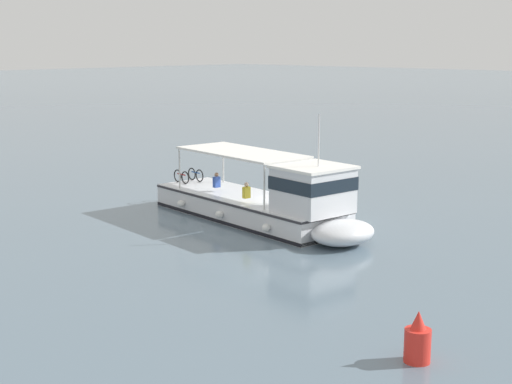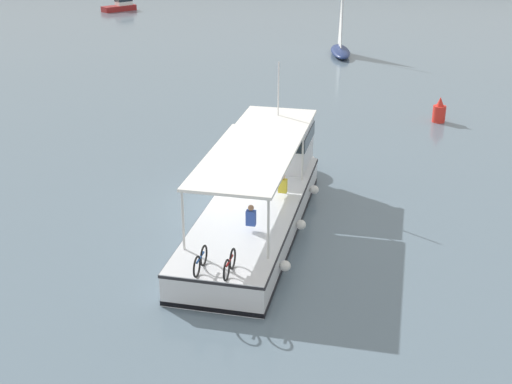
{
  "view_description": "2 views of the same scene",
  "coord_description": "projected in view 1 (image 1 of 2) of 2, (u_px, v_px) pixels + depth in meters",
  "views": [
    {
      "loc": [
        25.96,
        22.1,
        8.16
      ],
      "look_at": [
        1.09,
        -1.39,
        1.4
      ],
      "focal_mm": 52.65,
      "sensor_mm": 36.0,
      "label": 1
    },
    {
      "loc": [
        3.47,
        -24.62,
        11.47
      ],
      "look_at": [
        1.09,
        -1.39,
        1.4
      ],
      "focal_mm": 48.58,
      "sensor_mm": 36.0,
      "label": 2
    }
  ],
  "objects": [
    {
      "name": "channel_buoy",
      "position": [
        418.0,
        341.0,
        19.5
      ],
      "size": [
        0.7,
        0.7,
        1.4
      ],
      "color": "red",
      "rests_on": "ground"
    },
    {
      "name": "ground_plane",
      "position": [
        294.0,
        222.0,
        34.98
      ],
      "size": [
        400.0,
        400.0,
        0.0
      ],
      "primitive_type": "plane",
      "color": "slate"
    },
    {
      "name": "ferry_main",
      "position": [
        270.0,
        204.0,
        34.17
      ],
      "size": [
        4.63,
        13.02,
        5.32
      ],
      "color": "silver",
      "rests_on": "ground"
    }
  ]
}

